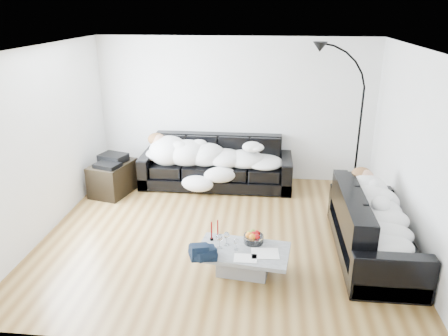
# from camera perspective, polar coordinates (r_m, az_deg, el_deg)

# --- Properties ---
(ground) EXTENTS (5.00, 5.00, 0.00)m
(ground) POSITION_cam_1_polar(r_m,az_deg,el_deg) (6.38, -0.29, -8.55)
(ground) COLOR brown
(ground) RESTS_ON ground
(wall_back) EXTENTS (5.00, 0.02, 2.60)m
(wall_back) POSITION_cam_1_polar(r_m,az_deg,el_deg) (8.02, 1.47, 7.57)
(wall_back) COLOR silver
(wall_back) RESTS_ON ground
(wall_left) EXTENTS (0.02, 4.50, 2.60)m
(wall_left) POSITION_cam_1_polar(r_m,az_deg,el_deg) (6.60, -22.45, 3.14)
(wall_left) COLOR silver
(wall_left) RESTS_ON ground
(wall_right) EXTENTS (0.02, 4.50, 2.60)m
(wall_right) POSITION_cam_1_polar(r_m,az_deg,el_deg) (6.12, 23.66, 1.66)
(wall_right) COLOR silver
(wall_right) RESTS_ON ground
(ceiling) EXTENTS (5.00, 5.00, 0.00)m
(ceiling) POSITION_cam_1_polar(r_m,az_deg,el_deg) (5.59, -0.33, 15.42)
(ceiling) COLOR white
(ceiling) RESTS_ON ground
(sofa_back) EXTENTS (2.69, 0.93, 0.88)m
(sofa_back) POSITION_cam_1_polar(r_m,az_deg,el_deg) (7.84, -1.02, 0.72)
(sofa_back) COLOR black
(sofa_back) RESTS_ON ground
(sofa_right) EXTENTS (0.90, 2.10, 0.85)m
(sofa_right) POSITION_cam_1_polar(r_m,az_deg,el_deg) (6.02, 19.07, -7.07)
(sofa_right) COLOR black
(sofa_right) RESTS_ON ground
(sleeper_back) EXTENTS (2.28, 0.79, 0.46)m
(sleeper_back) POSITION_cam_1_polar(r_m,az_deg,el_deg) (7.73, -1.07, 2.05)
(sleeper_back) COLOR white
(sleeper_back) RESTS_ON sofa_back
(sleeper_right) EXTENTS (0.76, 1.80, 0.44)m
(sleeper_right) POSITION_cam_1_polar(r_m,az_deg,el_deg) (5.93, 19.31, -5.22)
(sleeper_right) COLOR white
(sleeper_right) RESTS_ON sofa_right
(teal_cushion) EXTENTS (0.42, 0.38, 0.20)m
(teal_cushion) POSITION_cam_1_polar(r_m,az_deg,el_deg) (6.46, 17.67, -2.08)
(teal_cushion) COLOR #094043
(teal_cushion) RESTS_ON sofa_right
(coffee_table) EXTENTS (1.17, 0.77, 0.32)m
(coffee_table) POSITION_cam_1_polar(r_m,az_deg,el_deg) (5.46, 2.50, -12.07)
(coffee_table) COLOR #939699
(coffee_table) RESTS_ON ground
(fruit_bowl) EXTENTS (0.30, 0.30, 0.15)m
(fruit_bowl) POSITION_cam_1_polar(r_m,az_deg,el_deg) (5.50, 3.89, -8.95)
(fruit_bowl) COLOR white
(fruit_bowl) RESTS_ON coffee_table
(wine_glass_a) EXTENTS (0.09, 0.09, 0.18)m
(wine_glass_a) POSITION_cam_1_polar(r_m,az_deg,el_deg) (5.42, 0.34, -9.23)
(wine_glass_a) COLOR white
(wine_glass_a) RESTS_ON coffee_table
(wine_glass_b) EXTENTS (0.09, 0.09, 0.18)m
(wine_glass_b) POSITION_cam_1_polar(r_m,az_deg,el_deg) (5.36, -0.59, -9.55)
(wine_glass_b) COLOR white
(wine_glass_b) RESTS_ON coffee_table
(wine_glass_c) EXTENTS (0.07, 0.07, 0.15)m
(wine_glass_c) POSITION_cam_1_polar(r_m,az_deg,el_deg) (5.33, 1.61, -9.94)
(wine_glass_c) COLOR white
(wine_glass_c) RESTS_ON coffee_table
(candle_left) EXTENTS (0.06, 0.06, 0.25)m
(candle_left) POSITION_cam_1_polar(r_m,az_deg,el_deg) (5.51, -1.64, -8.24)
(candle_left) COLOR maroon
(candle_left) RESTS_ON coffee_table
(candle_right) EXTENTS (0.05, 0.05, 0.25)m
(candle_right) POSITION_cam_1_polar(r_m,az_deg,el_deg) (5.56, -0.82, -7.98)
(candle_right) COLOR maroon
(candle_right) RESTS_ON coffee_table
(newspaper_a) EXTENTS (0.34, 0.27, 0.01)m
(newspaper_a) POSITION_cam_1_polar(r_m,az_deg,el_deg) (5.31, 5.39, -11.02)
(newspaper_a) COLOR silver
(newspaper_a) RESTS_ON coffee_table
(newspaper_b) EXTENTS (0.27, 0.20, 0.01)m
(newspaper_b) POSITION_cam_1_polar(r_m,az_deg,el_deg) (5.21, 2.81, -11.66)
(newspaper_b) COLOR silver
(newspaper_b) RESTS_ON coffee_table
(navy_jacket) EXTENTS (0.41, 0.39, 0.16)m
(navy_jacket) POSITION_cam_1_polar(r_m,az_deg,el_deg) (5.11, -2.74, -10.31)
(navy_jacket) COLOR black
(navy_jacket) RESTS_ON coffee_table
(shoes) EXTENTS (0.47, 0.38, 0.09)m
(shoes) POSITION_cam_1_polar(r_m,az_deg,el_deg) (5.89, 2.26, -10.71)
(shoes) COLOR #472311
(shoes) RESTS_ON ground
(av_cabinet) EXTENTS (0.73, 0.91, 0.55)m
(av_cabinet) POSITION_cam_1_polar(r_m,az_deg,el_deg) (7.82, -14.29, -1.28)
(av_cabinet) COLOR black
(av_cabinet) RESTS_ON ground
(stereo) EXTENTS (0.52, 0.46, 0.13)m
(stereo) POSITION_cam_1_polar(r_m,az_deg,el_deg) (7.71, -14.51, 1.07)
(stereo) COLOR black
(stereo) RESTS_ON av_cabinet
(floor_lamp) EXTENTS (0.87, 0.56, 2.24)m
(floor_lamp) POSITION_cam_1_polar(r_m,az_deg,el_deg) (7.82, 17.30, 4.94)
(floor_lamp) COLOR black
(floor_lamp) RESTS_ON ground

